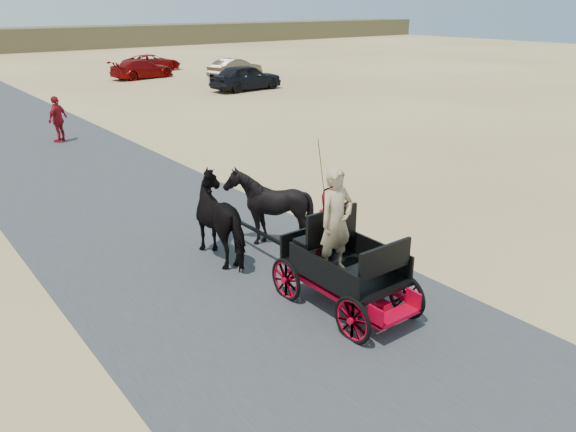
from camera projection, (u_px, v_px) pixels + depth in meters
ground at (299, 323)px, 9.25m from camera, size 140.00×140.00×0.00m
road at (299, 323)px, 9.25m from camera, size 6.00×140.00×0.01m
carriage at (344, 288)px, 9.64m from camera, size 1.30×2.40×0.72m
horse_left at (225, 219)px, 11.39m from camera, size 0.91×2.01×1.70m
horse_right at (269, 207)px, 12.01m from camera, size 1.37×1.54×1.70m
driver_man at (336, 221)px, 9.12m from camera, size 0.66×0.43×1.80m
passenger_woman at (336, 212)px, 9.85m from camera, size 0.77×0.60×1.58m
pedestrian at (58, 119)px, 21.02m from camera, size 1.05×0.95×1.73m
car_a at (246, 77)px, 33.63m from camera, size 4.61×2.10×1.53m
car_b at (235, 68)px, 38.91m from camera, size 4.29×2.24×1.35m
car_c at (142, 69)px, 38.90m from camera, size 4.70×2.52×1.30m
car_d at (152, 63)px, 43.40m from camera, size 4.43×2.10×1.22m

